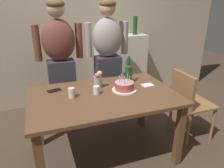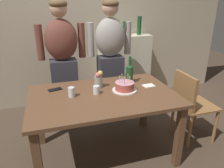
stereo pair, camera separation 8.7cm
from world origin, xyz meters
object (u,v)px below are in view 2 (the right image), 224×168
at_px(water_glass_far, 71,92).
at_px(napkin_stack, 149,86).
at_px(person_woman_cardigan, 110,60).
at_px(birthday_cake, 125,87).
at_px(person_man_bearded, 63,63).
at_px(flower_vase, 99,80).
at_px(dining_chair, 190,102).
at_px(cell_phone, 55,90).
at_px(wine_bottle, 130,73).
at_px(water_glass_near, 96,90).

relative_size(water_glass_far, napkin_stack, 0.79).
xyz_separation_m(water_glass_far, person_woman_cardigan, (0.64, 0.77, 0.08)).
xyz_separation_m(water_glass_far, napkin_stack, (0.87, 0.03, -0.05)).
bearing_deg(birthday_cake, person_man_bearded, 125.74).
xyz_separation_m(flower_vase, person_woman_cardigan, (0.32, 0.61, 0.04)).
height_order(person_woman_cardigan, dining_chair, person_woman_cardigan).
bearing_deg(water_glass_far, person_woman_cardigan, 50.49).
height_order(flower_vase, person_man_bearded, person_man_bearded).
relative_size(birthday_cake, cell_phone, 1.83).
xyz_separation_m(water_glass_far, person_man_bearded, (-0.00, 0.77, 0.08)).
height_order(wine_bottle, dining_chair, wine_bottle).
relative_size(water_glass_near, wine_bottle, 0.28).
xyz_separation_m(napkin_stack, person_man_bearded, (-0.87, 0.74, 0.13)).
bearing_deg(flower_vase, wine_bottle, 3.71).
xyz_separation_m(water_glass_near, flower_vase, (0.07, 0.16, 0.05)).
bearing_deg(wine_bottle, person_man_bearded, 139.80).
bearing_deg(person_woman_cardigan, water_glass_far, 50.49).
distance_m(person_man_bearded, person_woman_cardigan, 0.64).
distance_m(person_woman_cardigan, dining_chair, 1.18).
distance_m(water_glass_far, person_woman_cardigan, 1.01).
xyz_separation_m(person_woman_cardigan, dining_chair, (0.73, -0.84, -0.36)).
relative_size(water_glass_near, flower_vase, 0.45).
bearing_deg(cell_phone, dining_chair, -26.03).
bearing_deg(water_glass_far, napkin_stack, 2.26).
distance_m(flower_vase, person_man_bearded, 0.69).
distance_m(birthday_cake, person_woman_cardigan, 0.79).
bearing_deg(napkin_stack, water_glass_far, -177.74).
xyz_separation_m(water_glass_near, cell_phone, (-0.40, 0.23, -0.04)).
xyz_separation_m(cell_phone, flower_vase, (0.47, -0.07, 0.09)).
bearing_deg(water_glass_near, wine_bottle, 23.27).
bearing_deg(water_glass_far, wine_bottle, 15.02).
relative_size(cell_phone, napkin_stack, 1.12).
bearing_deg(cell_phone, water_glass_far, -71.72).
bearing_deg(person_man_bearded, dining_chair, 148.44).
distance_m(wine_bottle, person_man_bearded, 0.91).
xyz_separation_m(cell_phone, napkin_stack, (1.02, -0.20, 0.00)).
bearing_deg(wine_bottle, water_glass_near, -156.73).
height_order(flower_vase, person_woman_cardigan, person_woman_cardigan).
relative_size(flower_vase, person_woman_cardigan, 0.12).
bearing_deg(wine_bottle, napkin_stack, -40.78).
relative_size(person_woman_cardigan, dining_chair, 1.90).
xyz_separation_m(birthday_cake, napkin_stack, (0.31, 0.04, -0.04)).
xyz_separation_m(person_man_bearded, person_woman_cardigan, (0.64, 0.00, 0.00)).
xyz_separation_m(birthday_cake, dining_chair, (0.81, -0.06, -0.27)).
bearing_deg(person_woman_cardigan, birthday_cake, 84.40).
height_order(cell_phone, napkin_stack, same).
height_order(water_glass_far, wine_bottle, wine_bottle).
relative_size(wine_bottle, person_woman_cardigan, 0.19).
height_order(water_glass_near, napkin_stack, water_glass_near).
relative_size(napkin_stack, flower_vase, 0.65).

